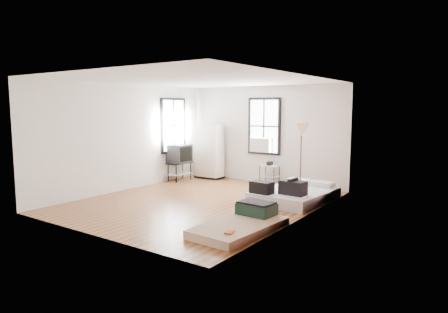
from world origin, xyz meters
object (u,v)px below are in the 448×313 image
Objects in this scene: wardrobe at (209,151)px; side_table at (270,169)px; mattress_bare at (244,223)px; floor_lamp at (301,133)px; mattress_main at (294,194)px; tv_stand at (180,155)px.

side_table is (2.08, 0.07, -0.39)m from wardrobe.
floor_lamp reaches higher than mattress_bare.
mattress_bare is at bearing -84.30° from floor_lamp.
mattress_bare is at bearing -81.60° from mattress_main.
mattress_bare is at bearing -34.75° from tv_stand.
mattress_bare is at bearing -47.54° from wardrobe.
side_table is at bearing 115.84° from mattress_bare.
mattress_bare is 1.14× the size of wardrobe.
floor_lamp is 1.68× the size of tv_stand.
floor_lamp is (1.30, -0.81, 1.12)m from side_table.
floor_lamp reaches higher than wardrobe.
floor_lamp reaches higher than tv_stand.
wardrobe is at bearing 162.97° from mattress_main.
floor_lamp is (-0.12, 0.61, 1.40)m from mattress_main.
side_table is (-1.61, 3.94, 0.33)m from mattress_bare.
mattress_bare is 5.17m from tv_stand.
side_table reaches higher than mattress_bare.
wardrobe is (-3.49, 1.34, 0.66)m from mattress_main.
wardrobe is at bearing 63.04° from tv_stand.
wardrobe is 0.99m from tv_stand.
tv_stand is (-2.54, -0.94, 0.33)m from side_table.
side_table is at bearing 21.39° from tv_stand.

